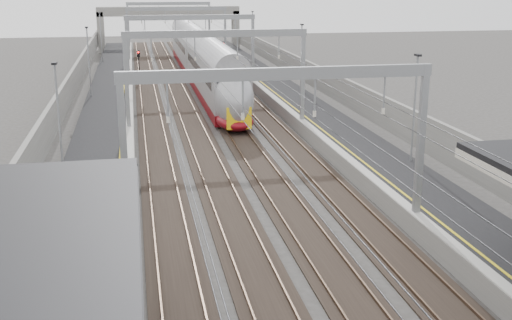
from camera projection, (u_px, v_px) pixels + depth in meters
name	position (u px, v px, depth m)	size (l,w,h in m)	color
platform_left	(106.00, 125.00, 47.89)	(4.00, 120.00, 1.00)	black
platform_right	(313.00, 117.00, 50.76)	(4.00, 120.00, 1.00)	black
tracks	(213.00, 126.00, 49.45)	(11.40, 140.00, 0.20)	black
overhead_line	(202.00, 39.00, 54.05)	(13.00, 140.00, 6.60)	gray
overbridge	(169.00, 17.00, 100.02)	(22.00, 2.20, 6.90)	slate
wall_left	(61.00, 112.00, 47.02)	(0.30, 120.00, 3.20)	slate
wall_right	(352.00, 102.00, 51.04)	(0.30, 120.00, 3.20)	slate
train	(202.00, 64.00, 68.87)	(2.88, 52.55, 4.55)	maroon
signal_green	(139.00, 60.00, 70.81)	(0.32, 0.32, 3.48)	black
signal_red_near	(220.00, 63.00, 67.77)	(0.32, 0.32, 3.48)	black
signal_red_far	(223.00, 50.00, 80.45)	(0.32, 0.32, 3.48)	black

